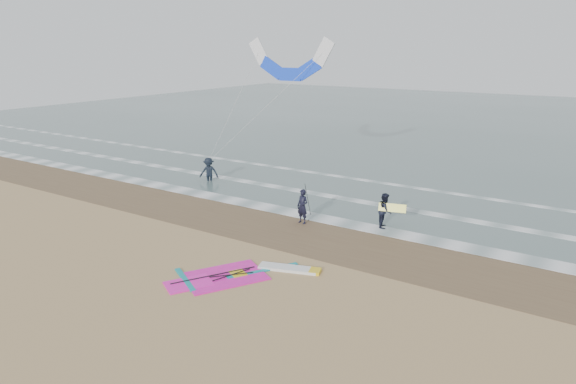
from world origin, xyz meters
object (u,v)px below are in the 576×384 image
Objects in this scene: person_standing at (303,206)px; surf_kite at (290,63)px; windsurf_rig at (242,275)px; person_wading at (209,167)px; person_walking at (385,210)px.

surf_kite is (-5.21, 6.90, 6.61)m from person_standing.
windsurf_rig is 14.66m from person_wading.
person_wading is at bearing 136.37° from windsurf_rig.
windsurf_rig is 8.50m from person_walking.
person_wading is (-9.36, 3.66, 0.10)m from person_standing.
person_walking reaches higher than windsurf_rig.
person_walking is 0.89× the size of person_wading.
person_standing reaches higher than windsurf_rig.
person_walking is (2.43, 8.10, 0.83)m from windsurf_rig.
surf_kite reaches higher than person_standing.
windsurf_rig is at bearing -68.90° from person_standing.
person_standing is 10.05m from person_wading.
surf_kite is at bearing 115.78° from windsurf_rig.
surf_kite is at bearing 137.38° from person_standing.
person_standing is at bearing -52.93° from surf_kite.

